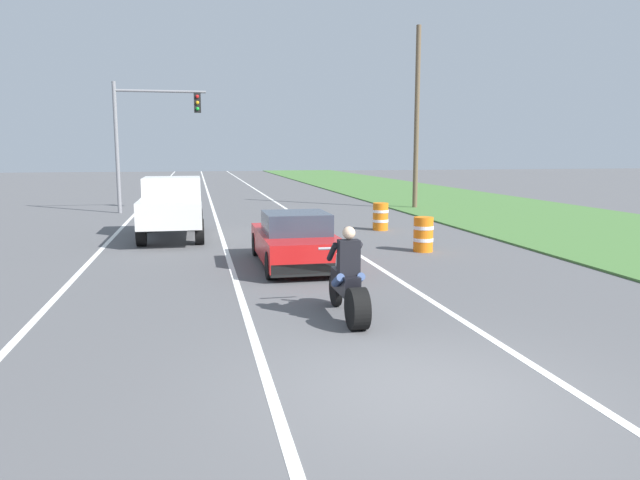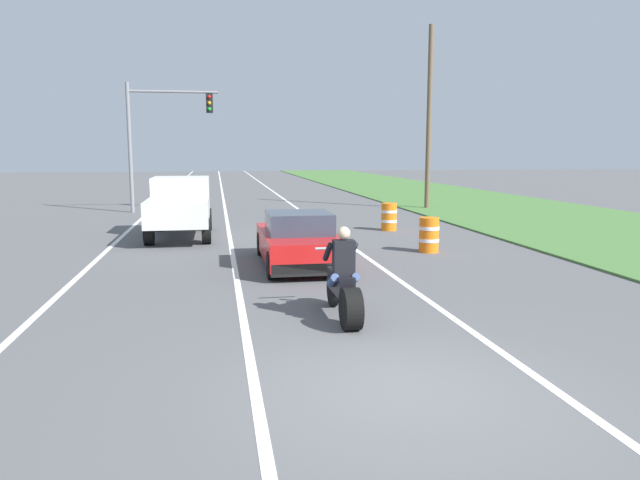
% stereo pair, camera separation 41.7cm
% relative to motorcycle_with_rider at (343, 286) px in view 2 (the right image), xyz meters
% --- Properties ---
extents(ground_plane, '(160.00, 160.00, 0.00)m').
position_rel_motorcycle_with_rider_xyz_m(ground_plane, '(0.10, -3.14, -0.59)').
color(ground_plane, '#565659').
extents(lane_stripe_left_solid, '(0.14, 120.00, 0.01)m').
position_rel_motorcycle_with_rider_xyz_m(lane_stripe_left_solid, '(-5.30, 16.86, -0.59)').
color(lane_stripe_left_solid, white).
rests_on(lane_stripe_left_solid, ground).
extents(lane_stripe_right_solid, '(0.14, 120.00, 0.01)m').
position_rel_motorcycle_with_rider_xyz_m(lane_stripe_right_solid, '(1.90, 16.86, -0.59)').
color(lane_stripe_right_solid, white).
rests_on(lane_stripe_right_solid, ground).
extents(lane_stripe_centre_dashed, '(0.14, 120.00, 0.01)m').
position_rel_motorcycle_with_rider_xyz_m(lane_stripe_centre_dashed, '(-1.70, 16.86, -0.59)').
color(lane_stripe_centre_dashed, white).
rests_on(lane_stripe_centre_dashed, ground).
extents(grass_verge_right, '(10.00, 120.00, 0.06)m').
position_rel_motorcycle_with_rider_xyz_m(grass_verge_right, '(12.02, 16.86, -0.56)').
color(grass_verge_right, '#477538').
rests_on(grass_verge_right, ground).
extents(motorcycle_with_rider, '(0.70, 2.21, 1.62)m').
position_rel_motorcycle_with_rider_xyz_m(motorcycle_with_rider, '(0.00, 0.00, 0.00)').
color(motorcycle_with_rider, black).
rests_on(motorcycle_with_rider, ground).
extents(sports_car_red, '(1.84, 4.30, 1.37)m').
position_rel_motorcycle_with_rider_xyz_m(sports_car_red, '(-0.09, 5.03, 0.04)').
color(sports_car_red, red).
rests_on(sports_car_red, ground).
extents(pickup_truck_left_lane_white, '(2.02, 4.80, 1.98)m').
position_rel_motorcycle_with_rider_xyz_m(pickup_truck_left_lane_white, '(-3.31, 10.68, 0.51)').
color(pickup_truck_left_lane_white, silver).
rests_on(pickup_truck_left_lane_white, ground).
extents(traffic_light_mast_near, '(4.19, 0.34, 6.00)m').
position_rel_motorcycle_with_rider_xyz_m(traffic_light_mast_near, '(-4.76, 19.47, 3.38)').
color(traffic_light_mast_near, gray).
rests_on(traffic_light_mast_near, ground).
extents(utility_pole_roadside, '(0.24, 0.24, 8.90)m').
position_rel_motorcycle_with_rider_xyz_m(utility_pole_roadside, '(8.29, 18.81, 3.86)').
color(utility_pole_roadside, brown).
rests_on(utility_pole_roadside, ground).
extents(construction_barrel_nearest, '(0.58, 0.58, 1.00)m').
position_rel_motorcycle_with_rider_xyz_m(construction_barrel_nearest, '(3.87, 6.39, -0.09)').
color(construction_barrel_nearest, orange).
rests_on(construction_barrel_nearest, ground).
extents(construction_barrel_mid, '(0.58, 0.58, 1.00)m').
position_rel_motorcycle_with_rider_xyz_m(construction_barrel_mid, '(4.08, 11.15, -0.09)').
color(construction_barrel_mid, orange).
rests_on(construction_barrel_mid, ground).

